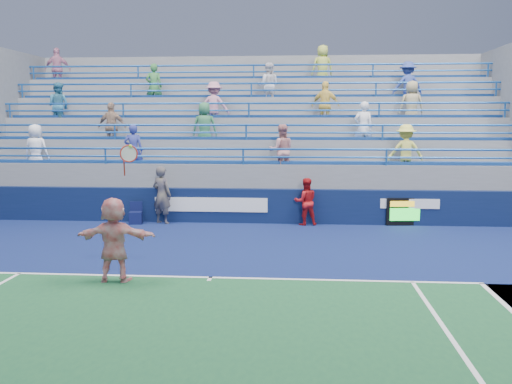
# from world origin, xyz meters

# --- Properties ---
(ground) EXTENTS (120.00, 120.00, 0.00)m
(ground) POSITION_xyz_m (0.00, 0.00, 0.00)
(ground) COLOR #333538
(sponsor_wall) EXTENTS (18.00, 0.32, 1.10)m
(sponsor_wall) POSITION_xyz_m (0.00, 6.50, 0.55)
(sponsor_wall) COLOR #0A173B
(sponsor_wall) RESTS_ON ground
(bleacher_stand) EXTENTS (18.00, 5.60, 6.13)m
(bleacher_stand) POSITION_xyz_m (-0.00, 10.27, 1.55)
(bleacher_stand) COLOR slate
(bleacher_stand) RESTS_ON ground
(serve_speed_board) EXTENTS (1.27, 0.28, 0.87)m
(serve_speed_board) POSITION_xyz_m (5.12, 6.39, 0.44)
(serve_speed_board) COLOR black
(serve_speed_board) RESTS_ON ground
(judge_chair) EXTENTS (0.45, 0.46, 0.70)m
(judge_chair) POSITION_xyz_m (-3.34, 6.02, 0.23)
(judge_chair) COLOR #0C123C
(judge_chair) RESTS_ON ground
(tennis_player) EXTENTS (1.62, 0.54, 2.78)m
(tennis_player) POSITION_xyz_m (-1.89, -0.38, 0.87)
(tennis_player) COLOR white
(tennis_player) RESTS_ON ground
(line_judge) EXTENTS (0.79, 0.67, 1.83)m
(line_judge) POSITION_xyz_m (-2.53, 6.16, 0.92)
(line_judge) COLOR #141638
(line_judge) RESTS_ON ground
(ball_girl) EXTENTS (0.81, 0.69, 1.48)m
(ball_girl) POSITION_xyz_m (2.00, 6.24, 0.74)
(ball_girl) COLOR #B01417
(ball_girl) RESTS_ON ground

